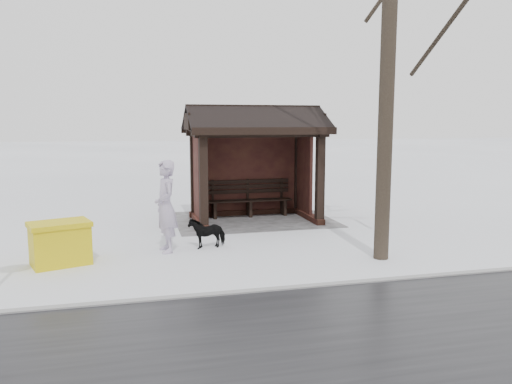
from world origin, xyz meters
TOP-DOWN VIEW (x-y plane):
  - ground at (0.00, 0.00)m, footprint 120.00×120.00m
  - kerb at (0.00, 5.50)m, footprint 120.00×0.15m
  - trampled_patch at (0.00, -0.20)m, footprint 4.20×3.20m
  - bus_shelter at (0.00, -0.16)m, footprint 3.60×2.40m
  - pedestrian at (2.53, 2.66)m, footprint 0.56×0.76m
  - dog at (1.66, 2.48)m, footprint 0.81×0.49m
  - grit_bin at (4.51, 3.13)m, footprint 1.24×1.03m

SIDE VIEW (x-z plane):
  - ground at x=0.00m, z-range 0.00..0.00m
  - trampled_patch at x=0.00m, z-range 0.00..0.02m
  - kerb at x=0.00m, z-range -0.02..0.04m
  - dog at x=1.66m, z-range 0.00..0.64m
  - grit_bin at x=4.51m, z-range 0.01..0.82m
  - pedestrian at x=2.53m, z-range 0.00..1.89m
  - bus_shelter at x=0.00m, z-range 0.62..3.71m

